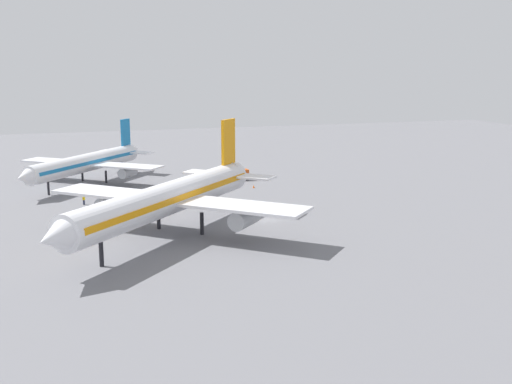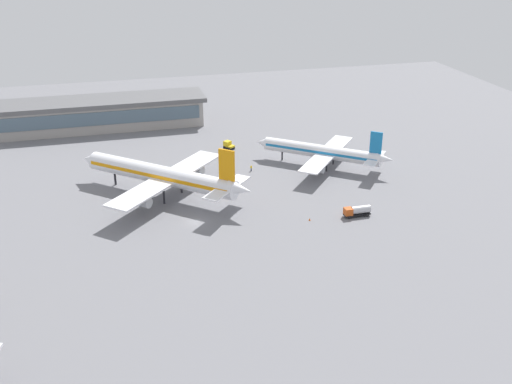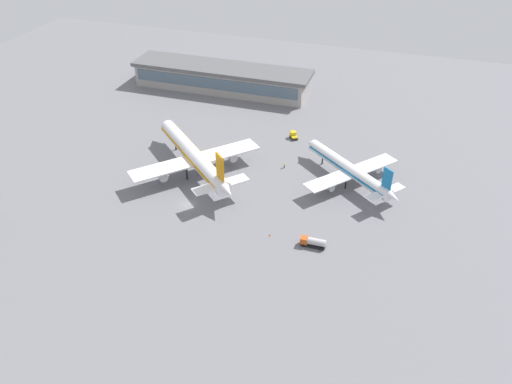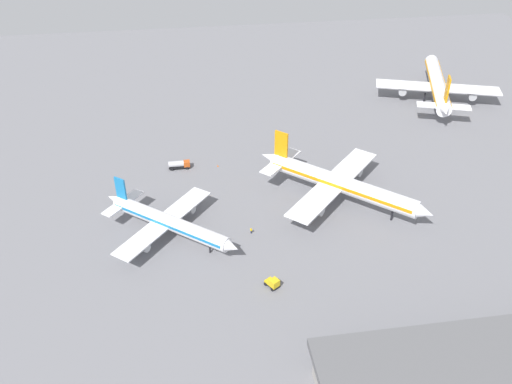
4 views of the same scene
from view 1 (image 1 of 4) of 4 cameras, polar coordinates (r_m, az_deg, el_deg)
The scene contains 6 objects.
ground at distance 102.71m, azimuth 0.93°, elevation -2.48°, with size 288.00×288.00×0.00m, color slate.
airplane_taxiing at distance 92.69m, azimuth -7.74°, elevation -0.56°, with size 40.74×38.89×15.43m.
airplane_distant at distance 136.60m, azimuth -14.77°, elevation 2.53°, with size 33.27×29.43×12.20m.
fuel_truck at distance 139.14m, azimuth -1.38°, elevation 1.80°, with size 6.31×2.24×2.50m.
ground_crew_worker at distance 117.31m, azimuth -15.03°, elevation -0.69°, with size 0.53×0.53×1.67m.
safety_cone_near_gate at distance 128.38m, azimuth -0.21°, elevation 0.49°, with size 0.44×0.44×0.60m, color #EA590C.
Camera 1 is at (94.36, -32.13, 24.75)m, focal length 45.10 mm.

